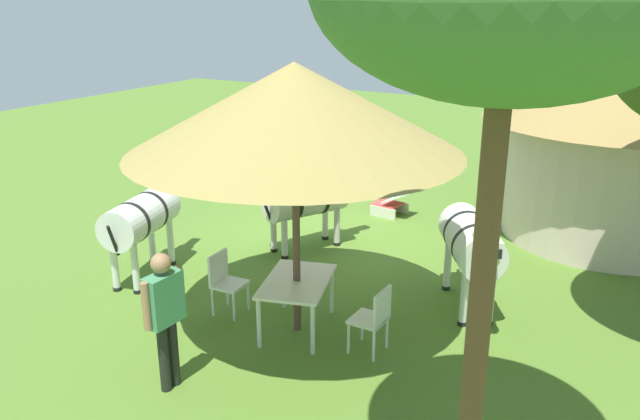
{
  "coord_description": "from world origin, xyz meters",
  "views": [
    {
      "loc": [
        9.8,
        5.28,
        4.37
      ],
      "look_at": [
        1.1,
        0.42,
        1.0
      ],
      "focal_mm": 35.82,
      "sensor_mm": 36.0,
      "label": 1
    }
  ],
  "objects_px": {
    "guest_beside_umbrella": "(165,309)",
    "zebra_toward_hut": "(308,197)",
    "shade_umbrella": "(295,108)",
    "patio_chair_near_lawn": "(374,316)",
    "standing_watcher": "(303,142)",
    "zebra_nearest_camera": "(472,243)",
    "patio_dining_table": "(297,286)",
    "thatched_hut": "(622,118)",
    "striped_lounge_chair": "(392,203)",
    "zebra_by_umbrella": "(142,217)",
    "patio_chair_east_end": "(225,279)"
  },
  "relations": [
    {
      "from": "shade_umbrella",
      "to": "patio_chair_near_lawn",
      "type": "bearing_deg",
      "value": 87.9
    },
    {
      "from": "patio_chair_near_lawn",
      "to": "zebra_nearest_camera",
      "type": "height_order",
      "value": "zebra_nearest_camera"
    },
    {
      "from": "patio_dining_table",
      "to": "patio_chair_near_lawn",
      "type": "bearing_deg",
      "value": 87.9
    },
    {
      "from": "zebra_nearest_camera",
      "to": "patio_chair_near_lawn",
      "type": "bearing_deg",
      "value": 39.47
    },
    {
      "from": "striped_lounge_chair",
      "to": "patio_chair_near_lawn",
      "type": "bearing_deg",
      "value": -150.21
    },
    {
      "from": "striped_lounge_chair",
      "to": "shade_umbrella",
      "type": "bearing_deg",
      "value": -162.33
    },
    {
      "from": "shade_umbrella",
      "to": "zebra_toward_hut",
      "type": "relative_size",
      "value": 2.17
    },
    {
      "from": "patio_chair_near_lawn",
      "to": "striped_lounge_chair",
      "type": "height_order",
      "value": "patio_chair_near_lawn"
    },
    {
      "from": "patio_chair_near_lawn",
      "to": "zebra_toward_hut",
      "type": "distance_m",
      "value": 3.73
    },
    {
      "from": "patio_dining_table",
      "to": "zebra_toward_hut",
      "type": "height_order",
      "value": "zebra_toward_hut"
    },
    {
      "from": "striped_lounge_chair",
      "to": "thatched_hut",
      "type": "bearing_deg",
      "value": -68.32
    },
    {
      "from": "thatched_hut",
      "to": "shade_umbrella",
      "type": "relative_size",
      "value": 1.17
    },
    {
      "from": "zebra_toward_hut",
      "to": "patio_chair_near_lawn",
      "type": "bearing_deg",
      "value": -19.58
    },
    {
      "from": "striped_lounge_chair",
      "to": "zebra_toward_hut",
      "type": "height_order",
      "value": "zebra_toward_hut"
    },
    {
      "from": "patio_dining_table",
      "to": "zebra_nearest_camera",
      "type": "relative_size",
      "value": 0.75
    },
    {
      "from": "patio_chair_near_lawn",
      "to": "standing_watcher",
      "type": "bearing_deg",
      "value": 39.44
    },
    {
      "from": "guest_beside_umbrella",
      "to": "standing_watcher",
      "type": "distance_m",
      "value": 8.46
    },
    {
      "from": "patio_dining_table",
      "to": "zebra_by_umbrella",
      "type": "height_order",
      "value": "zebra_by_umbrella"
    },
    {
      "from": "thatched_hut",
      "to": "patio_chair_east_end",
      "type": "xyz_separation_m",
      "value": [
        6.04,
        -4.43,
        -1.75
      ]
    },
    {
      "from": "thatched_hut",
      "to": "patio_chair_near_lawn",
      "type": "xyz_separation_m",
      "value": [
        6.02,
        -2.1,
        -1.75
      ]
    },
    {
      "from": "zebra_toward_hut",
      "to": "patio_dining_table",
      "type": "bearing_deg",
      "value": -35.56
    },
    {
      "from": "shade_umbrella",
      "to": "patio_dining_table",
      "type": "bearing_deg",
      "value": -153.43
    },
    {
      "from": "thatched_hut",
      "to": "striped_lounge_chair",
      "type": "relative_size",
      "value": 5.51
    },
    {
      "from": "striped_lounge_chair",
      "to": "zebra_toward_hut",
      "type": "distance_m",
      "value": 2.61
    },
    {
      "from": "patio_chair_near_lawn",
      "to": "zebra_toward_hut",
      "type": "height_order",
      "value": "zebra_toward_hut"
    },
    {
      "from": "thatched_hut",
      "to": "zebra_toward_hut",
      "type": "distance_m",
      "value": 5.85
    },
    {
      "from": "patio_chair_near_lawn",
      "to": "zebra_nearest_camera",
      "type": "relative_size",
      "value": 0.46
    },
    {
      "from": "zebra_nearest_camera",
      "to": "zebra_toward_hut",
      "type": "xyz_separation_m",
      "value": [
        -0.9,
        -3.22,
        -0.05
      ]
    },
    {
      "from": "thatched_hut",
      "to": "patio_dining_table",
      "type": "xyz_separation_m",
      "value": [
        5.98,
        -3.27,
        -1.62
      ]
    },
    {
      "from": "zebra_nearest_camera",
      "to": "zebra_by_umbrella",
      "type": "distance_m",
      "value": 5.12
    },
    {
      "from": "guest_beside_umbrella",
      "to": "zebra_toward_hut",
      "type": "relative_size",
      "value": 0.87
    },
    {
      "from": "patio_chair_near_lawn",
      "to": "guest_beside_umbrella",
      "type": "relative_size",
      "value": 0.53
    },
    {
      "from": "guest_beside_umbrella",
      "to": "zebra_nearest_camera",
      "type": "xyz_separation_m",
      "value": [
        -3.65,
        2.44,
        0.01
      ]
    },
    {
      "from": "patio_dining_table",
      "to": "zebra_nearest_camera",
      "type": "xyz_separation_m",
      "value": [
        -1.75,
        1.85,
        0.37
      ]
    },
    {
      "from": "guest_beside_umbrella",
      "to": "zebra_toward_hut",
      "type": "bearing_deg",
      "value": -166.68
    },
    {
      "from": "thatched_hut",
      "to": "shade_umbrella",
      "type": "xyz_separation_m",
      "value": [
        5.98,
        -3.27,
        0.78
      ]
    },
    {
      "from": "patio_chair_near_lawn",
      "to": "zebra_by_umbrella",
      "type": "height_order",
      "value": "zebra_by_umbrella"
    },
    {
      "from": "patio_dining_table",
      "to": "zebra_nearest_camera",
      "type": "distance_m",
      "value": 2.58
    },
    {
      "from": "thatched_hut",
      "to": "standing_watcher",
      "type": "height_order",
      "value": "thatched_hut"
    },
    {
      "from": "patio_chair_near_lawn",
      "to": "guest_beside_umbrella",
      "type": "bearing_deg",
      "value": 138.5
    },
    {
      "from": "zebra_nearest_camera",
      "to": "patio_chair_east_end",
      "type": "bearing_deg",
      "value": 1.38
    },
    {
      "from": "thatched_hut",
      "to": "striped_lounge_chair",
      "type": "bearing_deg",
      "value": -77.46
    },
    {
      "from": "striped_lounge_chair",
      "to": "patio_chair_east_end",
      "type": "bearing_deg",
      "value": -175.36
    },
    {
      "from": "standing_watcher",
      "to": "zebra_toward_hut",
      "type": "height_order",
      "value": "standing_watcher"
    },
    {
      "from": "thatched_hut",
      "to": "patio_chair_east_end",
      "type": "bearing_deg",
      "value": -36.27
    },
    {
      "from": "patio_dining_table",
      "to": "zebra_toward_hut",
      "type": "relative_size",
      "value": 0.74
    },
    {
      "from": "shade_umbrella",
      "to": "patio_dining_table",
      "type": "xyz_separation_m",
      "value": [
        -0.0,
        -0.0,
        -2.4
      ]
    },
    {
      "from": "guest_beside_umbrella",
      "to": "striped_lounge_chair",
      "type": "bearing_deg",
      "value": -175.0
    },
    {
      "from": "shade_umbrella",
      "to": "zebra_by_umbrella",
      "type": "relative_size",
      "value": 1.97
    },
    {
      "from": "patio_dining_table",
      "to": "patio_chair_near_lawn",
      "type": "relative_size",
      "value": 1.61
    }
  ]
}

